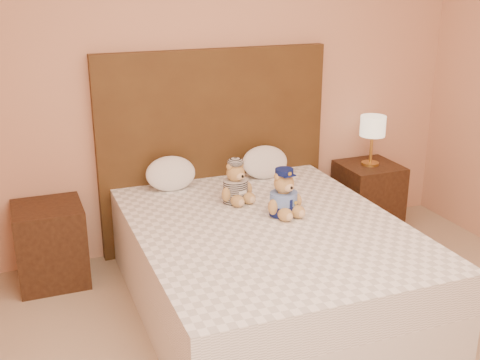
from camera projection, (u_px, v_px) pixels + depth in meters
name	position (u px, v px, depth m)	size (l,w,h in m)	color
room_walls	(341.00, 23.00, 2.63)	(4.04, 4.52, 2.72)	tan
bed	(267.00, 264.00, 3.79)	(1.60, 2.00, 0.55)	white
headboard	(214.00, 150.00, 4.52)	(1.75, 0.08, 1.50)	#4B3116
nightstand_left	(51.00, 244.00, 4.06)	(0.45, 0.45, 0.55)	#3D2413
nightstand_right	(368.00, 197.00, 4.92)	(0.45, 0.45, 0.55)	#3D2413
lamp	(373.00, 129.00, 4.73)	(0.20, 0.20, 0.40)	gold
teddy_police	(284.00, 192.00, 3.79)	(0.26, 0.25, 0.30)	#A78041
teddy_prisoner	(236.00, 182.00, 4.01)	(0.25, 0.24, 0.28)	#A78041
pillow_left	(171.00, 172.00, 4.25)	(0.36, 0.23, 0.25)	white
pillow_right	(265.00, 161.00, 4.50)	(0.36, 0.23, 0.26)	white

